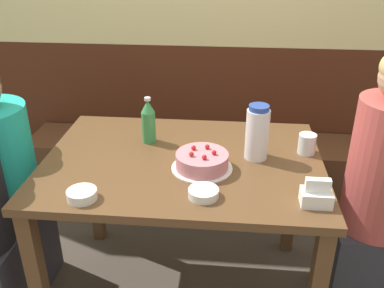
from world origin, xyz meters
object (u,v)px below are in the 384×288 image
(birthday_cake, at_px, (202,161))
(glass_water_tall, at_px, (307,144))
(napkin_holder, at_px, (316,195))
(bench_seat, at_px, (198,171))
(soju_bottle, at_px, (148,121))
(person_teal_shirt, at_px, (1,188))
(bowl_soup_white, at_px, (82,195))
(water_pitcher, at_px, (257,133))
(person_grey_tee, at_px, (379,197))
(bowl_rice_small, at_px, (203,193))

(birthday_cake, height_order, glass_water_tall, same)
(birthday_cake, height_order, napkin_holder, napkin_holder)
(bench_seat, relative_size, soju_bottle, 9.98)
(birthday_cake, relative_size, soju_bottle, 1.16)
(person_teal_shirt, bearing_deg, bowl_soup_white, -32.23)
(water_pitcher, relative_size, bowl_soup_white, 2.17)
(birthday_cake, distance_m, napkin_holder, 0.48)
(glass_water_tall, xyz_separation_m, person_teal_shirt, (-1.39, -0.12, -0.24))
(bowl_soup_white, distance_m, person_grey_tee, 1.26)
(bowl_soup_white, height_order, person_teal_shirt, person_teal_shirt)
(bowl_rice_small, height_order, person_grey_tee, person_grey_tee)
(person_teal_shirt, bearing_deg, birthday_cake, -4.10)
(bowl_rice_small, xyz_separation_m, person_grey_tee, (0.75, 0.31, -0.18))
(glass_water_tall, height_order, person_grey_tee, person_grey_tee)
(person_teal_shirt, xyz_separation_m, person_grey_tee, (1.71, 0.04, 0.04))
(person_teal_shirt, distance_m, person_grey_tee, 1.71)
(birthday_cake, bearing_deg, water_pitcher, 28.22)
(birthday_cake, height_order, bowl_soup_white, birthday_cake)
(birthday_cake, xyz_separation_m, glass_water_tall, (0.45, 0.18, 0.01))
(person_grey_tee, bearing_deg, soju_bottle, -7.06)
(bench_seat, height_order, glass_water_tall, glass_water_tall)
(bench_seat, xyz_separation_m, soju_bottle, (-0.17, -0.67, 0.64))
(bench_seat, xyz_separation_m, napkin_holder, (0.51, -1.12, 0.58))
(birthday_cake, height_order, person_grey_tee, person_grey_tee)
(water_pitcher, distance_m, napkin_holder, 0.40)
(person_grey_tee, bearing_deg, bench_seat, -43.01)
(glass_water_tall, bearing_deg, napkin_holder, -93.32)
(napkin_holder, bearing_deg, person_grey_tee, 42.98)
(bench_seat, relative_size, napkin_holder, 19.74)
(bowl_soup_white, bearing_deg, person_grey_tee, 17.15)
(water_pitcher, bearing_deg, birthday_cake, -151.78)
(soju_bottle, xyz_separation_m, napkin_holder, (0.69, -0.45, -0.07))
(water_pitcher, xyz_separation_m, person_teal_shirt, (-1.17, -0.05, -0.31))
(birthday_cake, relative_size, glass_water_tall, 2.81)
(person_teal_shirt, bearing_deg, soju_bottle, 13.48)
(birthday_cake, bearing_deg, napkin_holder, -27.17)
(bench_seat, relative_size, person_grey_tee, 1.73)
(bowl_rice_small, bearing_deg, glass_water_tall, 42.45)
(glass_water_tall, bearing_deg, soju_bottle, 176.10)
(napkin_holder, xyz_separation_m, bowl_rice_small, (-0.40, 0.01, -0.02))
(bowl_rice_small, xyz_separation_m, glass_water_tall, (0.43, 0.39, 0.03))
(bench_seat, xyz_separation_m, bowl_soup_white, (-0.33, -1.17, 0.56))
(bench_seat, xyz_separation_m, water_pitcher, (0.31, -0.78, 0.66))
(water_pitcher, distance_m, soju_bottle, 0.50)
(napkin_holder, height_order, bowl_soup_white, napkin_holder)
(water_pitcher, distance_m, person_grey_tee, 0.61)
(birthday_cake, distance_m, person_grey_tee, 0.80)
(water_pitcher, relative_size, person_teal_shirt, 0.21)
(soju_bottle, xyz_separation_m, person_teal_shirt, (-0.68, -0.16, -0.30))
(bowl_soup_white, height_order, bowl_rice_small, bowl_soup_white)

